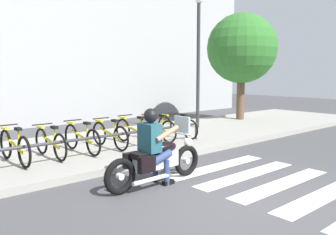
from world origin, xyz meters
The scene contains 19 objects.
ground_plane centered at (0.00, 0.00, 0.00)m, with size 48.00×48.00×0.00m, color #424244.
sidewalk centered at (0.00, 4.82, 0.07)m, with size 24.00×4.40×0.15m, color gray.
crosswalk_stripe_1 centered at (1.17, -0.80, 0.00)m, with size 2.80×0.40×0.01m, color white.
crosswalk_stripe_2 centered at (1.17, 0.00, 0.00)m, with size 2.80×0.40×0.01m, color white.
crosswalk_stripe_3 centered at (1.17, 0.80, 0.00)m, with size 2.80×0.40×0.01m, color white.
crosswalk_stripe_4 centered at (1.17, 1.60, 0.00)m, with size 2.80×0.40×0.01m, color white.
motorcycle centered at (-0.62, 1.53, 0.46)m, with size 2.25×0.63×1.22m.
rider centered at (-0.70, 1.53, 0.82)m, with size 0.63×0.55×1.44m.
bicycle_1 centered at (-2.32, 4.23, 0.52)m, with size 0.48×1.75×0.81m.
bicycle_2 centered at (-1.55, 4.23, 0.50)m, with size 0.48×1.60×0.76m.
bicycle_3 centered at (-0.77, 4.23, 0.51)m, with size 0.48×1.71×0.78m.
bicycle_4 centered at (0.01, 4.23, 0.50)m, with size 0.48×1.62×0.77m.
bicycle_5 centered at (0.78, 4.23, 0.51)m, with size 0.48×1.72×0.78m.
bicycle_6 centered at (1.56, 4.23, 0.50)m, with size 0.48×1.61×0.77m.
bicycle_7 centered at (2.34, 4.23, 0.49)m, with size 0.48×1.69×0.73m.
bike_rack centered at (-0.38, 3.67, 0.58)m, with size 6.04×0.07×0.49m.
street_lamp centered at (4.24, 5.22, 2.83)m, with size 0.28×0.28×4.72m.
tree_near_rack centered at (7.19, 5.62, 3.07)m, with size 2.86×2.86×4.52m.
building_backdrop centered at (0.00, 10.52, 3.35)m, with size 24.00×1.20×6.71m, color #A0A0A0.
Camera 1 is at (-4.55, -3.36, 2.06)m, focal length 37.03 mm.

